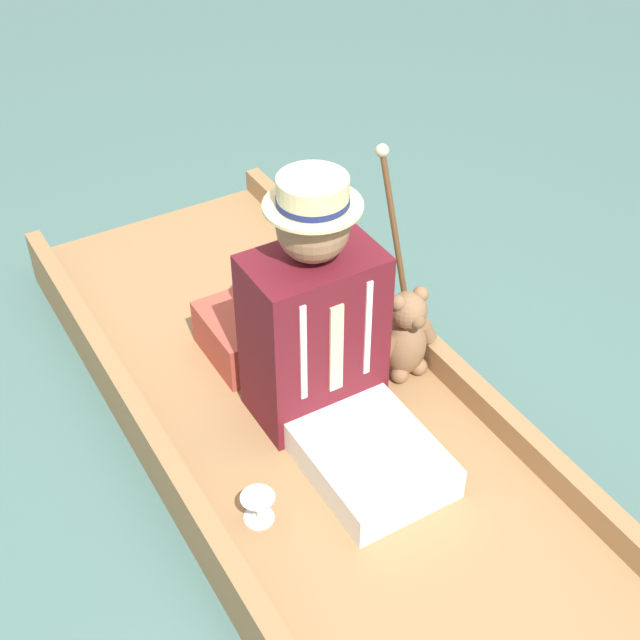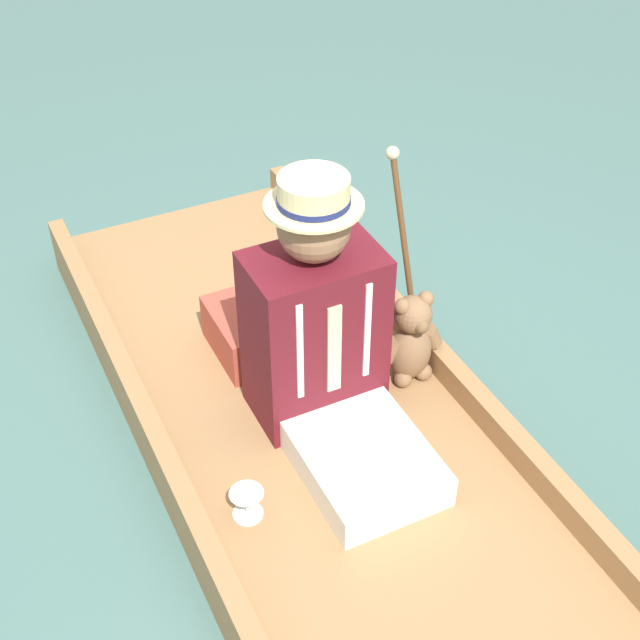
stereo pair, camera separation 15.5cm
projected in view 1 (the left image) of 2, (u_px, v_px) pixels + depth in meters
ground_plane at (308, 440)px, 2.96m from camera, size 16.00×16.00×0.00m
punt_boat at (308, 425)px, 2.91m from camera, size 1.04×2.69×0.23m
seat_cushion at (270, 325)px, 3.09m from camera, size 0.45×0.31×0.17m
seated_person at (324, 341)px, 2.67m from camera, size 0.40×0.70×0.84m
teddy_bear at (407, 336)px, 2.93m from camera, size 0.24×0.14×0.34m
wine_glass at (258, 504)px, 2.51m from camera, size 0.10×0.10×0.09m
walking_cane at (396, 241)px, 2.87m from camera, size 0.04×0.30×0.74m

